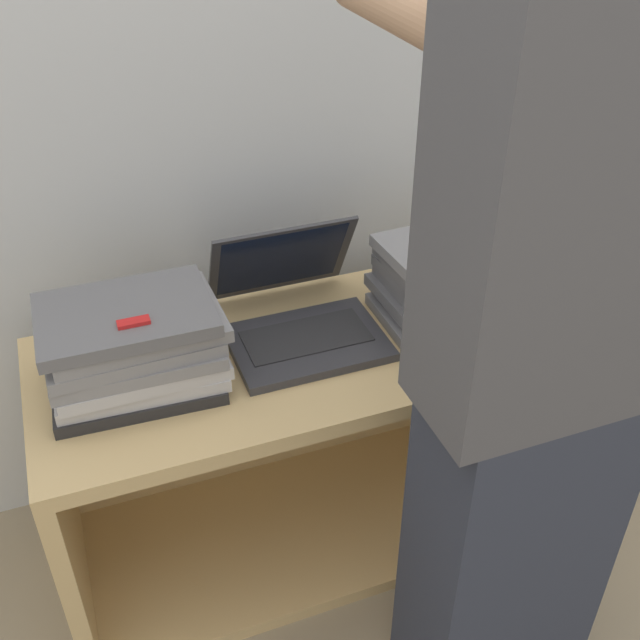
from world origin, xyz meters
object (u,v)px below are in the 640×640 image
Objects in this scene: laptop_stack_left at (134,347)px; person at (540,375)px; laptop_open at (298,314)px; laptop_stack_right at (458,280)px.

person is (0.57, -0.51, 0.15)m from laptop_stack_left.
person is at bearing -69.72° from laptop_open.
laptop_stack_left is at bearing 138.53° from person.
person reaches higher than laptop_stack_left.
person reaches higher than laptop_stack_right.
person is at bearing -106.98° from laptop_stack_right.
laptop_stack_left is 1.00× the size of laptop_stack_right.
laptop_stack_right is 0.22× the size of person.
laptop_stack_right is at bearing -0.24° from laptop_stack_left.
laptop_open reaches higher than laptop_stack_right.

